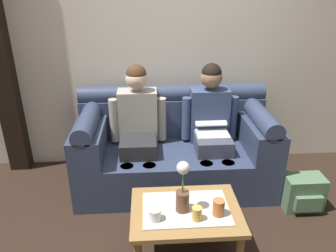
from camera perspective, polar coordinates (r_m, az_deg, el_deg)
back_wall_patterned at (r=3.47m, az=0.51°, el=16.21°), size 6.00×0.12×2.90m
couch at (r=3.29m, az=1.13°, el=-3.94°), size 1.90×0.88×0.96m
person_left at (r=3.16m, az=-5.31°, el=0.38°), size 0.56×0.67×1.22m
person_right at (r=3.22m, az=7.54°, el=0.71°), size 0.56×0.67×1.22m
coffee_table at (r=2.48m, az=3.14°, el=-15.35°), size 0.80×0.59×0.41m
flower_vase at (r=2.32m, az=2.59°, el=-11.22°), size 0.10×0.10×0.40m
cup_near_left at (r=2.31m, az=-2.32°, el=-15.31°), size 0.08×0.08×0.09m
cup_near_right at (r=2.37m, az=8.89°, el=-13.98°), size 0.08×0.08×0.12m
cup_far_center at (r=2.32m, az=5.10°, el=-15.08°), size 0.07×0.07×0.10m
backpack_right at (r=3.26m, az=22.66°, el=-10.83°), size 0.35×0.26×0.32m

